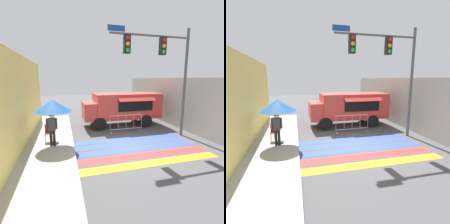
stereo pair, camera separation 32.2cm
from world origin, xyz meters
TOP-DOWN VIEW (x-y plane):
  - ground_plane at (0.00, 0.00)m, footprint 60.00×60.00m
  - sidewalk_left at (-5.16, 0.00)m, footprint 4.40×16.00m
  - building_left_facade at (-5.37, 0.00)m, footprint 0.25×16.00m
  - concrete_wall_right at (4.53, 3.00)m, footprint 0.20×16.00m
  - crosswalk_painted at (0.00, -0.55)m, footprint 6.40×3.60m
  - food_truck at (0.73, 4.06)m, footprint 5.62×2.64m
  - traffic_signal_pole at (2.03, 0.77)m, footprint 4.75×0.29m
  - patio_umbrella at (-3.87, 0.84)m, footprint 1.84×1.84m
  - folding_chair at (-4.17, 1.37)m, footprint 0.42×0.42m
  - vendor_person at (-3.95, 0.55)m, footprint 0.53×0.22m
  - barricade_front at (0.51, 2.31)m, footprint 2.19×0.44m

SIDE VIEW (x-z plane):
  - ground_plane at x=0.00m, z-range 0.00..0.00m
  - crosswalk_painted at x=0.00m, z-range 0.00..0.01m
  - sidewalk_left at x=-5.16m, z-range 0.00..0.17m
  - barricade_front at x=0.51m, z-range 0.00..1.13m
  - folding_chair at x=-4.17m, z-range 0.26..1.15m
  - vendor_person at x=-3.95m, z-range 0.28..1.94m
  - food_truck at x=0.73m, z-range 0.22..2.59m
  - concrete_wall_right at x=4.53m, z-range 0.00..3.48m
  - patio_umbrella at x=-3.87m, z-range 1.00..3.25m
  - building_left_facade at x=-5.37m, z-range 0.00..4.57m
  - traffic_signal_pole at x=2.03m, z-range 1.30..7.48m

